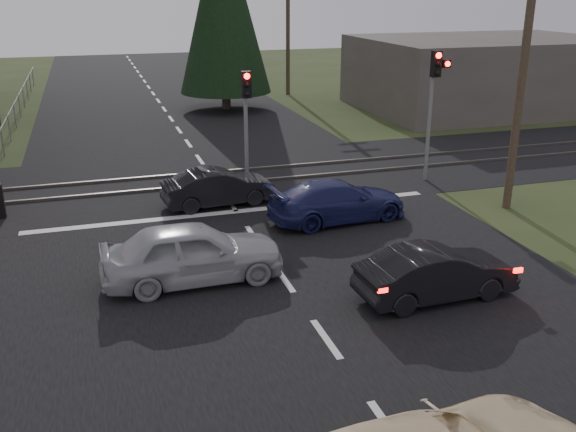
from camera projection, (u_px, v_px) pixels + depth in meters
name	position (u px, v px, depth m)	size (l,w,h in m)	color
ground	(326.00, 339.00, 13.13)	(120.00, 120.00, 0.00)	#2B3B1B
road	(225.00, 195.00, 22.11)	(14.00, 100.00, 0.01)	black
rail_corridor	(214.00, 179.00, 23.90)	(120.00, 8.00, 0.01)	black
stop_line	(236.00, 211.00, 20.49)	(13.00, 0.35, 0.00)	silver
rail_near	(218.00, 184.00, 23.17)	(120.00, 0.12, 0.10)	#59544C
rail_far	(210.00, 172.00, 24.61)	(120.00, 0.12, 0.10)	#59544C
traffic_signal_right	(435.00, 91.00, 22.62)	(0.68, 0.48, 4.70)	slate
traffic_signal_center	(246.00, 109.00, 22.04)	(0.32, 0.48, 4.10)	slate
utility_pole_near	(524.00, 59.00, 19.28)	(1.80, 0.26, 9.00)	#4C3D2D
utility_pole_mid	(288.00, 20.00, 40.84)	(1.80, 0.26, 9.00)	#4C3D2D
utility_pole_far	(213.00, 7.00, 63.29)	(1.80, 0.26, 9.00)	#4C3D2D
conifer_tree	(223.00, 1.00, 35.42)	(5.20, 5.20, 11.00)	#473D33
fence_left	(14.00, 134.00, 31.16)	(0.10, 36.00, 1.20)	slate
building_right	(485.00, 73.00, 37.23)	(14.00, 10.00, 4.00)	#59514C
dark_hatchback	(436.00, 273.00, 14.67)	(1.30, 3.74, 1.23)	black
silver_car	(193.00, 253.00, 15.47)	(1.76, 4.38, 1.49)	#A1A4A9
blue_sedan	(337.00, 201.00, 19.55)	(1.75, 4.31, 1.25)	navy
dark_car_far	(219.00, 188.00, 20.93)	(1.27, 3.64, 1.20)	black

